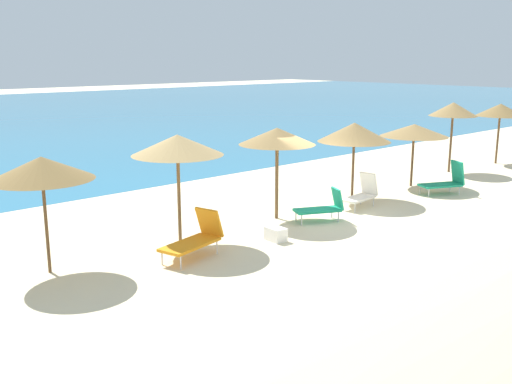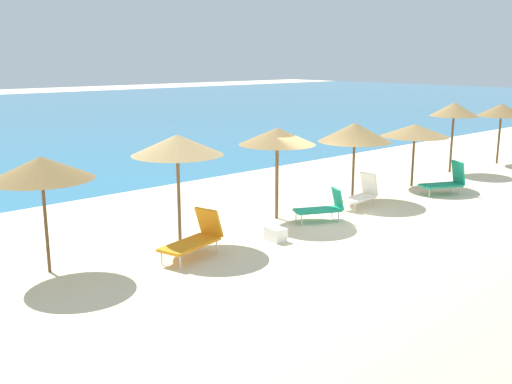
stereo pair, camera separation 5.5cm
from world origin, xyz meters
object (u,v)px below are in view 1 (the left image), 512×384
Objects in this scene: beach_umbrella_3 at (42,168)px; cooler_box at (276,234)px; beach_umbrella_8 at (453,109)px; beach_umbrella_4 at (177,145)px; beach_umbrella_5 at (277,137)px; beach_umbrella_9 at (500,110)px; lounge_chair_2 at (362,193)px; lounge_chair_0 at (323,207)px; lounge_chair_4 at (196,238)px; lounge_chair_3 at (446,181)px; beach_umbrella_7 at (414,130)px; beach_umbrella_6 at (354,132)px.

cooler_box is (5.39, -1.72, -2.20)m from beach_umbrella_3.
beach_umbrella_4 is at bearing -177.96° from beach_umbrella_8.
beach_umbrella_5 is 13.91m from beach_umbrella_9.
beach_umbrella_8 is 7.93m from lounge_chair_2.
beach_umbrella_3 is at bearing 178.74° from beach_umbrella_5.
beach_umbrella_9 reaches higher than lounge_chair_0.
beach_umbrella_8 reaches higher than beach_umbrella_3.
beach_umbrella_4 reaches higher than lounge_chair_2.
beach_umbrella_4 is at bearing 78.65° from lounge_chair_2.
lounge_chair_4 reaches higher than lounge_chair_0.
lounge_chair_4 is (-10.55, 0.48, 0.02)m from lounge_chair_3.
beach_umbrella_8 reaches higher than lounge_chair_4.
lounge_chair_4 is (-14.34, -1.58, -2.14)m from beach_umbrella_8.
lounge_chair_4 is (3.06, -1.35, -1.90)m from beach_umbrella_3.
beach_umbrella_9 is at bearing -0.35° from beach_umbrella_3.
beach_umbrella_8 is 5.29× the size of cooler_box.
beach_umbrella_5 is 4.51m from lounge_chair_4.
beach_umbrella_7 is 8.78m from cooler_box.
beach_umbrella_6 is 2.11m from lounge_chair_2.
beach_umbrella_3 reaches higher than cooler_box.
lounge_chair_0 is at bearing 110.14° from lounge_chair_3.
beach_umbrella_4 is 1.06× the size of beach_umbrella_9.
beach_umbrella_7 is 4.51× the size of cooler_box.
beach_umbrella_6 is 10.39m from beach_umbrella_9.
lounge_chair_0 is at bearing -13.07° from beach_umbrella_4.
cooler_box is at bearing -170.33° from beach_umbrella_7.
beach_umbrella_7 is at bearing -83.76° from lounge_chair_2.
beach_umbrella_4 reaches higher than lounge_chair_4.
lounge_chair_3 is 10.56m from lounge_chair_4.
lounge_chair_2 is at bearing 103.44° from lounge_chair_3.
cooler_box is at bearing 93.94° from lounge_chair_2.
beach_umbrella_6 reaches higher than lounge_chair_2.
beach_umbrella_6 is (7.11, 0.09, -0.29)m from beach_umbrella_4.
beach_umbrella_4 is at bearing -29.03° from lounge_chair_4.
beach_umbrella_9 is at bearing 0.10° from beach_umbrella_5.
lounge_chair_4 is 2.37m from cooler_box.
beach_umbrella_3 reaches higher than lounge_chair_4.
lounge_chair_3 is at bearing -0.78° from cooler_box.
lounge_chair_4 is at bearing 171.09° from cooler_box.
lounge_chair_2 is at bearing -6.71° from beach_umbrella_4.
beach_umbrella_3 is 13.84m from beach_umbrella_7.
beach_umbrella_8 is at bearing -85.08° from lounge_chair_2.
beach_umbrella_6 reaches higher than beach_umbrella_7.
beach_umbrella_9 is at bearing 0.30° from beach_umbrella_6.
beach_umbrella_3 is 17.41m from beach_umbrella_8.
lounge_chair_2 reaches higher than cooler_box.
beach_umbrella_5 is 4.95× the size of cooler_box.
beach_umbrella_8 is at bearing 8.09° from beach_umbrella_7.
beach_umbrella_7 reaches higher than lounge_chair_2.
beach_umbrella_4 reaches higher than beach_umbrella_6.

